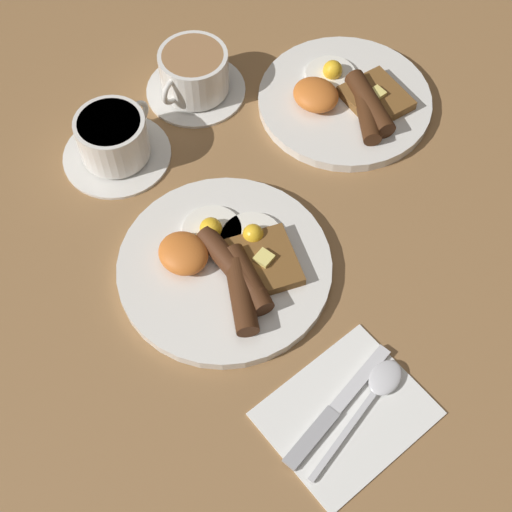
{
  "coord_description": "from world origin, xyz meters",
  "views": [
    {
      "loc": [
        0.34,
        -0.29,
        0.78
      ],
      "look_at": [
        0.02,
        0.03,
        0.03
      ],
      "focal_mm": 50.0,
      "sensor_mm": 36.0,
      "label": 1
    }
  ],
  "objects_px": {
    "breakfast_plate_near": "(226,265)",
    "knife": "(333,412)",
    "spoon": "(377,389)",
    "breakfast_plate_far": "(346,100)",
    "teacup_near": "(114,141)",
    "teacup_far": "(194,75)"
  },
  "relations": [
    {
      "from": "teacup_far",
      "to": "knife",
      "type": "xyz_separation_m",
      "value": [
        0.47,
        -0.23,
        -0.03
      ]
    },
    {
      "from": "teacup_far",
      "to": "spoon",
      "type": "bearing_deg",
      "value": -19.45
    },
    {
      "from": "spoon",
      "to": "teacup_near",
      "type": "bearing_deg",
      "value": 81.66
    },
    {
      "from": "knife",
      "to": "spoon",
      "type": "height_order",
      "value": "spoon"
    },
    {
      "from": "breakfast_plate_near",
      "to": "knife",
      "type": "bearing_deg",
      "value": -11.83
    },
    {
      "from": "breakfast_plate_near",
      "to": "knife",
      "type": "height_order",
      "value": "breakfast_plate_near"
    },
    {
      "from": "teacup_far",
      "to": "teacup_near",
      "type": "bearing_deg",
      "value": -85.63
    },
    {
      "from": "breakfast_plate_far",
      "to": "teacup_near",
      "type": "relative_size",
      "value": 1.67
    },
    {
      "from": "breakfast_plate_near",
      "to": "breakfast_plate_far",
      "type": "relative_size",
      "value": 1.07
    },
    {
      "from": "breakfast_plate_near",
      "to": "breakfast_plate_far",
      "type": "distance_m",
      "value": 0.32
    },
    {
      "from": "knife",
      "to": "teacup_near",
      "type": "bearing_deg",
      "value": 77.74
    },
    {
      "from": "knife",
      "to": "spoon",
      "type": "xyz_separation_m",
      "value": [
        0.02,
        0.05,
        0.0
      ]
    },
    {
      "from": "breakfast_plate_far",
      "to": "teacup_near",
      "type": "distance_m",
      "value": 0.34
    },
    {
      "from": "breakfast_plate_near",
      "to": "knife",
      "type": "relative_size",
      "value": 1.49
    },
    {
      "from": "spoon",
      "to": "knife",
      "type": "bearing_deg",
      "value": 154.66
    },
    {
      "from": "teacup_near",
      "to": "spoon",
      "type": "relative_size",
      "value": 0.87
    },
    {
      "from": "teacup_near",
      "to": "spoon",
      "type": "height_order",
      "value": "teacup_near"
    },
    {
      "from": "breakfast_plate_far",
      "to": "teacup_near",
      "type": "bearing_deg",
      "value": -119.31
    },
    {
      "from": "breakfast_plate_far",
      "to": "knife",
      "type": "height_order",
      "value": "breakfast_plate_far"
    },
    {
      "from": "knife",
      "to": "breakfast_plate_far",
      "type": "bearing_deg",
      "value": 35.34
    },
    {
      "from": "breakfast_plate_far",
      "to": "spoon",
      "type": "distance_m",
      "value": 0.44
    },
    {
      "from": "breakfast_plate_near",
      "to": "breakfast_plate_far",
      "type": "xyz_separation_m",
      "value": [
        -0.08,
        0.32,
        -0.0
      ]
    }
  ]
}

